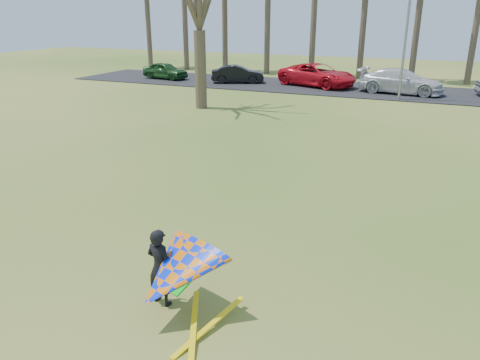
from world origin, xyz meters
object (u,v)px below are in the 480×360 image
at_px(car_0, 165,71).
at_px(kite_flyer, 173,274).
at_px(car_1, 238,74).
at_px(car_3, 401,81).
at_px(streetlight, 410,24).
at_px(car_2, 317,75).

bearing_deg(car_0, kite_flyer, -139.83).
distance_m(car_0, car_1, 6.19).
distance_m(car_1, car_3, 11.76).
height_order(car_1, car_3, car_3).
height_order(streetlight, car_0, streetlight).
xyz_separation_m(streetlight, kite_flyer, (-1.61, -24.22, -3.62)).
bearing_deg(car_3, car_0, 97.40).
bearing_deg(streetlight, car_1, 168.25).
height_order(car_2, kite_flyer, kite_flyer).
height_order(car_3, kite_flyer, kite_flyer).
xyz_separation_m(car_3, kite_flyer, (-1.27, -26.56, -0.01)).
xyz_separation_m(car_0, car_1, (6.18, 0.28, -0.00)).
height_order(streetlight, car_1, streetlight).
bearing_deg(car_2, car_0, 115.77).
relative_size(car_2, car_3, 1.06).
bearing_deg(streetlight, car_3, 98.14).
distance_m(car_2, kite_flyer, 27.86).
bearing_deg(car_0, streetlight, -89.02).
distance_m(car_0, car_2, 12.16).
bearing_deg(car_3, car_2, 88.08).
bearing_deg(car_0, car_1, -79.46).
relative_size(car_1, kite_flyer, 1.63).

